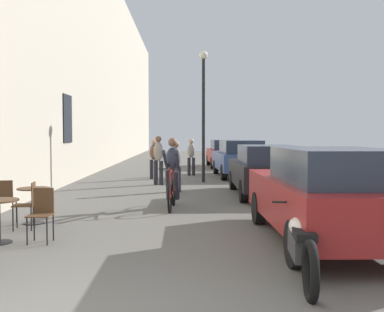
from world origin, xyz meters
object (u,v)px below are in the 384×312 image
object	(u,v)px
cafe_table_far	(34,198)
parked_car_nearest	(326,194)
cafe_chair_mid_toward_street	(42,211)
parked_car_fourth	(225,153)
parked_motorcycle	(301,246)
pedestrian_far	(154,157)
cafe_chair_far_toward_street	(5,199)
cyclist_on_bicycle	(172,175)
parked_car_third	(239,158)
pedestrian_mid	(158,157)
street_lamp	(203,99)
pedestrian_near	(176,163)
parked_car_second	(265,170)
pedestrian_furthest	(191,155)
cafe_chair_far_toward_wall	(28,202)

from	to	relation	value
cafe_table_far	parked_car_nearest	bearing A→B (deg)	-17.54
cafe_chair_mid_toward_street	parked_car_fourth	size ratio (longest dim) A/B	0.21
parked_motorcycle	pedestrian_far	bearing A→B (deg)	102.24
cafe_chair_far_toward_street	cyclist_on_bicycle	distance (m)	3.81
parked_car_third	cafe_table_far	bearing A→B (deg)	-118.60
cafe_chair_far_toward_street	pedestrian_mid	world-z (taller)	pedestrian_mid
pedestrian_mid	street_lamp	xyz separation A→B (m)	(1.64, 0.84, 2.13)
pedestrian_near	parked_car_fourth	size ratio (longest dim) A/B	0.37
pedestrian_far	parked_car_second	xyz separation A→B (m)	(3.58, -4.97, -0.13)
pedestrian_far	parked_motorcycle	xyz separation A→B (m)	(2.69, -12.39, -0.50)
street_lamp	parked_car_second	distance (m)	4.72
pedestrian_mid	pedestrian_furthest	size ratio (longest dim) A/B	1.08
cafe_table_far	parked_car_third	bearing A→B (deg)	61.40
cafe_chair_far_toward_wall	street_lamp	size ratio (longest dim) A/B	0.18
pedestrian_near	street_lamp	xyz separation A→B (m)	(0.98, 2.79, 2.21)
pedestrian_mid	pedestrian_near	bearing A→B (deg)	-71.35
cafe_chair_mid_toward_street	cyclist_on_bicycle	size ratio (longest dim) A/B	0.51
cafe_chair_far_toward_wall	pedestrian_furthest	xyz separation A→B (m)	(3.25, 11.03, 0.39)
street_lamp	parked_car_second	world-z (taller)	street_lamp
cafe_chair_far_toward_street	street_lamp	xyz separation A→B (m)	(4.28, 7.79, 2.59)
cafe_chair_far_toward_street	street_lamp	bearing A→B (deg)	61.24
parked_car_third	street_lamp	bearing A→B (deg)	-127.66
parked_car_second	parked_motorcycle	world-z (taller)	parked_car_second
parked_car_second	parked_car_fourth	world-z (taller)	parked_car_fourth
parked_car_second	pedestrian_furthest	bearing A→B (deg)	107.46
cafe_chair_far_toward_street	parked_car_third	xyz separation A→B (m)	(5.88, 9.86, 0.29)
cyclist_on_bicycle	pedestrian_furthest	distance (m)	8.65
parked_car_second	parked_car_third	bearing A→B (deg)	90.39
cafe_chair_mid_toward_street	cafe_chair_far_toward_wall	xyz separation A→B (m)	(-0.58, 0.99, 0.00)
parked_car_fourth	cafe_chair_mid_toward_street	bearing A→B (deg)	-105.23
pedestrian_mid	cafe_table_far	bearing A→B (deg)	-106.93
street_lamp	parked_car_fourth	xyz separation A→B (m)	(1.52, 7.65, -2.33)
cafe_table_far	pedestrian_mid	xyz separation A→B (m)	(2.09, 6.88, 0.46)
parked_motorcycle	cafe_chair_far_toward_wall	bearing A→B (deg)	146.52
cafe_chair_mid_toward_street	cafe_chair_far_toward_street	bearing A→B (deg)	129.30
street_lamp	parked_motorcycle	size ratio (longest dim) A/B	2.29
pedestrian_far	pedestrian_furthest	world-z (taller)	pedestrian_furthest
pedestrian_mid	parked_car_fourth	size ratio (longest dim) A/B	0.41
cafe_chair_far_toward_street	cafe_chair_far_toward_wall	distance (m)	0.77
cafe_chair_far_toward_wall	pedestrian_far	xyz separation A→B (m)	(1.72, 9.47, 0.39)
cafe_chair_far_toward_street	parked_motorcycle	xyz separation A→B (m)	(5.02, -3.38, -0.11)
cafe_chair_mid_toward_street	parked_car_nearest	xyz separation A→B (m)	(4.70, -0.16, 0.30)
parked_motorcycle	parked_car_second	bearing A→B (deg)	83.10
cafe_chair_mid_toward_street	parked_car_second	distance (m)	7.25
cyclist_on_bicycle	parked_car_fourth	world-z (taller)	cyclist_on_bicycle
cafe_table_far	parked_motorcycle	size ratio (longest dim) A/B	0.34
cyclist_on_bicycle	parked_car_second	xyz separation A→B (m)	(2.65, 2.10, -0.04)
pedestrian_furthest	street_lamp	world-z (taller)	street_lamp
parked_car_second	parked_motorcycle	bearing A→B (deg)	-96.90
parked_motorcycle	parked_car_fourth	bearing A→B (deg)	87.65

